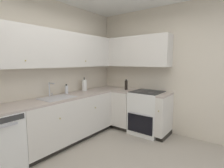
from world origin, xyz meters
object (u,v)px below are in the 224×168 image
(soap_bottle, at_px, (67,89))
(paper_towel_roll, at_px, (84,85))
(oil_bottle, at_px, (126,85))
(oven_range, at_px, (147,112))

(soap_bottle, height_order, paper_towel_roll, paper_towel_roll)
(paper_towel_roll, bearing_deg, soap_bottle, 177.55)
(oil_bottle, bearing_deg, paper_towel_roll, 135.28)
(paper_towel_roll, height_order, oil_bottle, paper_towel_roll)
(oven_range, distance_m, soap_bottle, 1.74)
(soap_bottle, distance_m, paper_towel_roll, 0.47)
(soap_bottle, xyz_separation_m, oil_bottle, (1.13, -0.68, 0.03))
(oven_range, bearing_deg, oil_bottle, 92.10)
(paper_towel_roll, distance_m, oil_bottle, 0.94)
(soap_bottle, bearing_deg, paper_towel_roll, -2.45)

